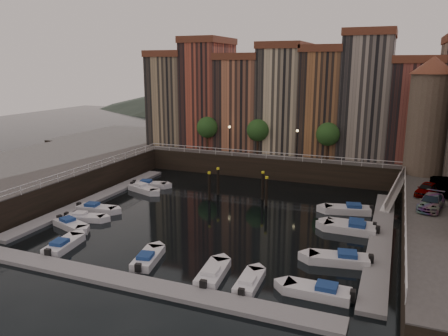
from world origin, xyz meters
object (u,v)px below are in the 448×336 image
at_px(corner_tower, 429,114).
at_px(boat_left_1, 84,217).
at_px(boat_left_2, 96,209).
at_px(car_c, 431,203).
at_px(car_a, 427,190).
at_px(gangway, 395,190).
at_px(car_b, 444,187).
at_px(mooring_pilings, 239,187).
at_px(boat_left_0, 70,224).

distance_m(corner_tower, boat_left_1, 40.54).
xyz_separation_m(boat_left_2, car_c, (33.57, 4.66, 3.31)).
bearing_deg(car_a, boat_left_1, -140.92).
bearing_deg(gangway, corner_tower, 57.20).
distance_m(boat_left_2, car_b, 36.73).
bearing_deg(car_a, car_b, 57.77).
distance_m(mooring_pilings, car_c, 21.24).
xyz_separation_m(mooring_pilings, car_c, (20.46, -5.33, 2.02)).
distance_m(gangway, boat_left_2, 33.80).
xyz_separation_m(corner_tower, gangway, (-2.90, -4.50, -8.28)).
xyz_separation_m(corner_tower, boat_left_2, (-33.40, -18.98, -9.84)).
distance_m(car_a, car_c, 4.44).
bearing_deg(boat_left_2, corner_tower, 22.68).
bearing_deg(car_b, boat_left_2, -173.37).
relative_size(corner_tower, mooring_pilings, 1.88).
bearing_deg(gangway, car_c, -72.62).
height_order(corner_tower, car_c, corner_tower).
xyz_separation_m(gangway, car_c, (3.08, -9.82, 1.75)).
height_order(car_a, car_c, car_c).
relative_size(corner_tower, boat_left_1, 3.20).
distance_m(mooring_pilings, boat_left_1, 17.88).
relative_size(corner_tower, boat_left_2, 2.96).
xyz_separation_m(corner_tower, car_c, (0.18, -14.32, -6.53)).
bearing_deg(mooring_pilings, car_b, 1.07).
height_order(boat_left_1, car_a, car_a).
bearing_deg(car_c, car_b, 87.70).
relative_size(boat_left_1, car_c, 0.94).
xyz_separation_m(car_a, car_b, (1.64, 1.30, 0.14)).
xyz_separation_m(corner_tower, boat_left_0, (-32.68, -23.94, -9.85)).
bearing_deg(mooring_pilings, car_c, -14.59).
bearing_deg(car_c, gangway, 119.64).
height_order(boat_left_0, car_c, car_c).
height_order(car_b, car_c, car_b).
bearing_deg(mooring_pilings, boat_left_1, -134.41).
distance_m(corner_tower, boat_left_2, 39.66).
height_order(gangway, boat_left_0, gangway).
distance_m(corner_tower, car_c, 15.74).
height_order(boat_left_2, car_b, car_b).
bearing_deg(corner_tower, car_c, -89.30).
distance_m(boat_left_0, car_c, 34.39).
distance_m(boat_left_1, car_a, 35.03).
distance_m(gangway, mooring_pilings, 17.96).
relative_size(gangway, car_c, 1.81).
bearing_deg(car_a, corner_tower, 109.38).
height_order(corner_tower, mooring_pilings, corner_tower).
xyz_separation_m(boat_left_0, car_b, (34.34, 15.36, 3.46)).
relative_size(mooring_pilings, boat_left_2, 1.57).
bearing_deg(car_c, boat_left_1, -155.07).
relative_size(mooring_pilings, car_b, 1.51).
height_order(gangway, car_b, car_b).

